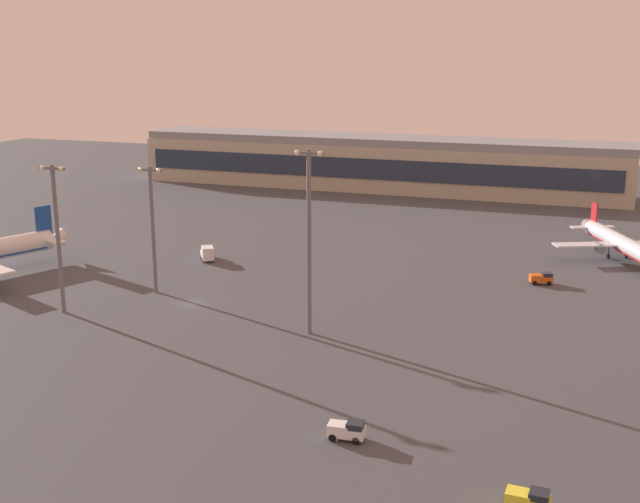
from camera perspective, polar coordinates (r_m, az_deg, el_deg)
ground_plane at (r=139.32m, az=-9.16°, el=-3.66°), size 416.00×416.00×0.00m
terminal_building at (r=251.74m, az=4.12°, el=6.38°), size 152.65×22.40×16.40m
airplane_near_gate at (r=175.58m, az=20.91°, el=0.51°), size 27.39×34.67×9.42m
maintenance_van at (r=153.74m, az=15.65°, el=-1.85°), size 4.55×3.18×2.25m
baggage_tractor at (r=80.99m, az=14.80°, el=-16.88°), size 4.22×2.16×2.25m
catering_truck at (r=166.51m, az=-8.11°, el=-0.09°), size 5.09×6.01×3.05m
cargo_loader at (r=90.99m, az=1.97°, el=-12.71°), size 4.29×2.33×2.25m
apron_light_central at (r=135.71m, az=-18.38°, el=1.52°), size 4.80×0.90×24.80m
apron_light_east at (r=118.59m, az=-0.80°, el=1.44°), size 4.80×0.90×28.48m
apron_light_west at (r=143.29m, az=-11.97°, el=2.18°), size 4.80×0.90×22.86m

